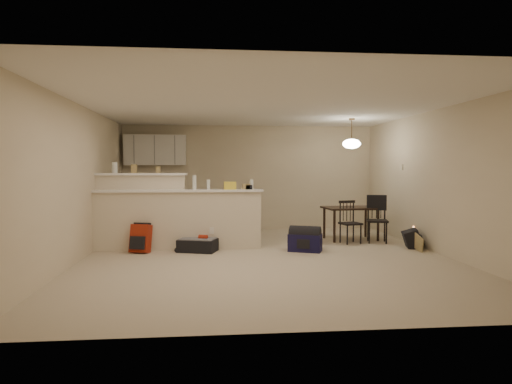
{
  "coord_description": "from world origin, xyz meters",
  "views": [
    {
      "loc": [
        -0.89,
        -7.48,
        1.48
      ],
      "look_at": [
        -0.1,
        0.7,
        1.05
      ],
      "focal_mm": 32.0,
      "sensor_mm": 36.0,
      "label": 1
    }
  ],
  "objects": [
    {
      "name": "kitchen_counter",
      "position": [
        -2.0,
        3.19,
        0.45
      ],
      "size": [
        1.8,
        0.6,
        0.9
      ],
      "primitive_type": "cube",
      "color": "white",
      "rests_on": "ground"
    },
    {
      "name": "room",
      "position": [
        0.0,
        0.0,
        1.25
      ],
      "size": [
        7.0,
        7.02,
        2.5
      ],
      "color": "#B4A68B",
      "rests_on": "ground"
    },
    {
      "name": "thermostat",
      "position": [
        2.98,
        1.55,
        1.5
      ],
      "size": [
        0.02,
        0.12,
        0.12
      ],
      "primitive_type": "cube",
      "color": "beige",
      "rests_on": "room"
    },
    {
      "name": "breakfast_bar",
      "position": [
        -1.76,
        0.98,
        0.61
      ],
      "size": [
        3.08,
        0.58,
        1.39
      ],
      "color": "beige",
      "rests_on": "ground"
    },
    {
      "name": "dining_table",
      "position": [
        1.96,
        1.67,
        0.6
      ],
      "size": [
        1.16,
        0.83,
        0.68
      ],
      "rotation": [
        0.0,
        0.0,
        0.11
      ],
      "color": "black",
      "rests_on": "ground"
    },
    {
      "name": "dining_chair_near",
      "position": [
        1.82,
        1.21,
        0.42
      ],
      "size": [
        0.44,
        0.42,
        0.84
      ],
      "primitive_type": null,
      "rotation": [
        0.0,
        0.0,
        0.22
      ],
      "color": "black",
      "rests_on": "ground"
    },
    {
      "name": "pouch",
      "position": [
        -0.21,
        0.9,
        1.13
      ],
      "size": [
        0.12,
        0.1,
        0.08
      ],
      "primitive_type": "cube",
      "color": "#9A844F",
      "rests_on": "breakfast_bar"
    },
    {
      "name": "red_backpack",
      "position": [
        -2.14,
        0.61,
        0.25
      ],
      "size": [
        0.37,
        0.29,
        0.49
      ],
      "primitive_type": "cube",
      "rotation": [
        0.0,
        0.0,
        -0.28
      ],
      "color": "maroon",
      "rests_on": "ground"
    },
    {
      "name": "suitcase",
      "position": [
        -1.15,
        0.61,
        0.11
      ],
      "size": [
        0.75,
        0.6,
        0.22
      ],
      "primitive_type": "cube",
      "rotation": [
        0.0,
        0.0,
        -0.31
      ],
      "color": "black",
      "rests_on": "ground"
    },
    {
      "name": "navy_duffel",
      "position": [
        0.75,
        0.45,
        0.16
      ],
      "size": [
        0.65,
        0.51,
        0.31
      ],
      "primitive_type": "cube",
      "rotation": [
        0.0,
        0.0,
        -0.4
      ],
      "color": "#121034",
      "rests_on": "ground"
    },
    {
      "name": "small_box",
      "position": [
        -1.89,
        1.12,
        1.45
      ],
      "size": [
        0.08,
        0.06,
        0.12
      ],
      "primitive_type": "cube",
      "color": "#9A844F",
      "rests_on": "breakfast_bar"
    },
    {
      "name": "dining_chair_far",
      "position": [
        2.38,
        1.26,
        0.46
      ],
      "size": [
        0.49,
        0.47,
        0.92
      ],
      "primitive_type": null,
      "rotation": [
        0.0,
        0.0,
        -0.26
      ],
      "color": "black",
      "rests_on": "ground"
    },
    {
      "name": "cardboard_sheet",
      "position": [
        2.78,
        0.28,
        0.14
      ],
      "size": [
        0.03,
        0.37,
        0.28
      ],
      "primitive_type": "cube",
      "rotation": [
        0.0,
        0.0,
        1.54
      ],
      "color": "#9A844F",
      "rests_on": "ground"
    },
    {
      "name": "bottle_a",
      "position": [
        -1.21,
        0.9,
        1.22
      ],
      "size": [
        0.07,
        0.07,
        0.26
      ],
      "primitive_type": "cylinder",
      "color": "silver",
      "rests_on": "breakfast_bar"
    },
    {
      "name": "bag_lump",
      "position": [
        -0.56,
        0.9,
        1.16
      ],
      "size": [
        0.22,
        0.18,
        0.14
      ],
      "primitive_type": "cube",
      "color": "#9A844F",
      "rests_on": "breakfast_bar"
    },
    {
      "name": "black_daypack",
      "position": [
        2.8,
        0.61,
        0.16
      ],
      "size": [
        0.35,
        0.43,
        0.33
      ],
      "primitive_type": "cube",
      "rotation": [
        0.0,
        0.0,
        1.3
      ],
      "color": "black",
      "rests_on": "ground"
    },
    {
      "name": "extra_item_x",
      "position": [
        -0.16,
        0.9,
        1.18
      ],
      "size": [
        0.06,
        0.06,
        0.18
      ],
      "primitive_type": "cylinder",
      "color": "silver",
      "rests_on": "breakfast_bar"
    },
    {
      "name": "upper_cabinets",
      "position": [
        -2.2,
        3.32,
        1.9
      ],
      "size": [
        1.4,
        0.34,
        0.7
      ],
      "primitive_type": "cube",
      "color": "white",
      "rests_on": "room"
    },
    {
      "name": "extra_item_y",
      "position": [
        -0.26,
        0.9,
        1.14
      ],
      "size": [
        0.13,
        0.1,
        0.1
      ],
      "primitive_type": "cube",
      "color": "#9A844F",
      "rests_on": "breakfast_bar"
    },
    {
      "name": "jar",
      "position": [
        -2.67,
        1.12,
        1.49
      ],
      "size": [
        0.1,
        0.1,
        0.2
      ],
      "primitive_type": "cylinder",
      "color": "silver",
      "rests_on": "breakfast_bar"
    },
    {
      "name": "pendant_lamp",
      "position": [
        1.96,
        1.67,
        1.99
      ],
      "size": [
        0.36,
        0.36,
        0.62
      ],
      "color": "brown",
      "rests_on": "room"
    },
    {
      "name": "bottle_b",
      "position": [
        -0.96,
        0.9,
        1.18
      ],
      "size": [
        0.06,
        0.06,
        0.18
      ],
      "primitive_type": "cylinder",
      "color": "silver",
      "rests_on": "breakfast_bar"
    },
    {
      "name": "cereal_box",
      "position": [
        -2.32,
        1.12,
        1.47
      ],
      "size": [
        0.1,
        0.07,
        0.16
      ],
      "primitive_type": "cube",
      "color": "#9A844F",
      "rests_on": "breakfast_bar"
    }
  ]
}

